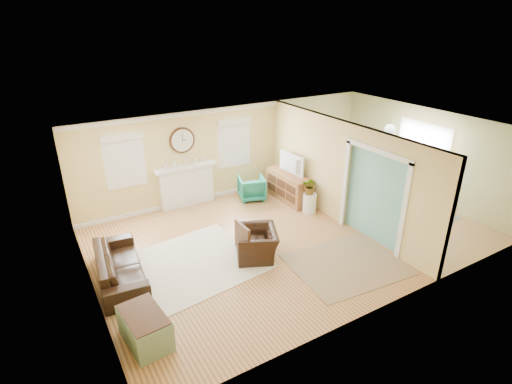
# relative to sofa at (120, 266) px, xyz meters

# --- Properties ---
(floor) EXTENTS (9.00, 9.00, 0.00)m
(floor) POSITION_rel_sofa_xyz_m (3.96, -0.28, -0.31)
(floor) COLOR brown
(floor) RESTS_ON ground
(wall_back) EXTENTS (9.00, 0.02, 2.60)m
(wall_back) POSITION_rel_sofa_xyz_m (3.96, 2.72, 0.99)
(wall_back) COLOR #DFC66A
(wall_back) RESTS_ON ground
(wall_front) EXTENTS (9.00, 0.02, 2.60)m
(wall_front) POSITION_rel_sofa_xyz_m (3.96, -3.28, 0.99)
(wall_front) COLOR #DFC66A
(wall_front) RESTS_ON ground
(wall_left) EXTENTS (0.02, 6.00, 2.60)m
(wall_left) POSITION_rel_sofa_xyz_m (-0.54, -0.28, 0.99)
(wall_left) COLOR #DFC66A
(wall_left) RESTS_ON ground
(wall_right) EXTENTS (0.02, 6.00, 2.60)m
(wall_right) POSITION_rel_sofa_xyz_m (8.46, -0.28, 0.99)
(wall_right) COLOR #DFC66A
(wall_right) RESTS_ON ground
(ceiling) EXTENTS (9.00, 6.00, 0.02)m
(ceiling) POSITION_rel_sofa_xyz_m (3.96, -0.28, 2.29)
(ceiling) COLOR white
(ceiling) RESTS_ON wall_back
(partition) EXTENTS (0.17, 6.00, 2.60)m
(partition) POSITION_rel_sofa_xyz_m (5.47, -0.00, 1.05)
(partition) COLOR #DFC66A
(partition) RESTS_ON ground
(fireplace) EXTENTS (1.70, 0.30, 1.17)m
(fireplace) POSITION_rel_sofa_xyz_m (2.46, 2.60, 0.29)
(fireplace) COLOR white
(fireplace) RESTS_ON ground
(wall_clock) EXTENTS (0.70, 0.07, 0.70)m
(wall_clock) POSITION_rel_sofa_xyz_m (2.46, 2.68, 1.54)
(wall_clock) COLOR #4A2C16
(wall_clock) RESTS_ON wall_back
(window_left) EXTENTS (1.05, 0.13, 1.42)m
(window_left) POSITION_rel_sofa_xyz_m (0.91, 2.67, 1.35)
(window_left) COLOR white
(window_left) RESTS_ON wall_back
(window_right) EXTENTS (1.05, 0.13, 1.42)m
(window_right) POSITION_rel_sofa_xyz_m (4.01, 2.67, 1.35)
(window_right) COLOR white
(window_right) RESTS_ON wall_back
(french_doors) EXTENTS (0.06, 1.70, 2.20)m
(french_doors) POSITION_rel_sofa_xyz_m (8.42, -0.28, 0.79)
(french_doors) COLOR white
(french_doors) RESTS_ON ground
(pendant) EXTENTS (0.30, 0.30, 0.55)m
(pendant) POSITION_rel_sofa_xyz_m (6.96, -0.28, 1.89)
(pendant) COLOR gold
(pendant) RESTS_ON ceiling
(rug_cream) EXTENTS (3.05, 2.73, 0.01)m
(rug_cream) POSITION_rel_sofa_xyz_m (1.42, -0.24, -0.30)
(rug_cream) COLOR silver
(rug_cream) RESTS_ON floor
(rug_jute) EXTENTS (2.45, 2.07, 0.01)m
(rug_jute) POSITION_rel_sofa_xyz_m (4.26, -1.93, -0.30)
(rug_jute) COLOR #9B7D5E
(rug_jute) RESTS_ON floor
(rug_grey) EXTENTS (2.42, 3.03, 0.01)m
(rug_grey) POSITION_rel_sofa_xyz_m (7.12, -0.36, -0.31)
(rug_grey) COLOR slate
(rug_grey) RESTS_ON floor
(sofa) EXTENTS (1.04, 2.20, 0.62)m
(sofa) POSITION_rel_sofa_xyz_m (0.00, 0.00, 0.00)
(sofa) COLOR black
(sofa) RESTS_ON floor
(eames_chair) EXTENTS (1.20, 1.26, 0.64)m
(eames_chair) POSITION_rel_sofa_xyz_m (2.78, -0.66, 0.01)
(eames_chair) COLOR black
(eames_chair) RESTS_ON floor
(green_chair) EXTENTS (0.90, 0.91, 0.66)m
(green_chair) POSITION_rel_sofa_xyz_m (4.21, 2.03, 0.02)
(green_chair) COLOR #1C6B5B
(green_chair) RESTS_ON floor
(trunk) EXTENTS (0.68, 1.02, 0.56)m
(trunk) POSITION_rel_sofa_xyz_m (-0.06, -1.93, -0.03)
(trunk) COLOR gray
(trunk) RESTS_ON floor
(credenza) EXTENTS (0.54, 1.58, 0.80)m
(credenza) POSITION_rel_sofa_xyz_m (5.09, 1.44, 0.09)
(credenza) COLOR #8E5F3C
(credenza) RESTS_ON floor
(tv) EXTENTS (0.21, 1.00, 0.57)m
(tv) POSITION_rel_sofa_xyz_m (5.08, 1.44, 0.77)
(tv) COLOR black
(tv) RESTS_ON credenza
(garden_stool) EXTENTS (0.37, 0.37, 0.54)m
(garden_stool) POSITION_rel_sofa_xyz_m (5.10, 0.47, -0.04)
(garden_stool) COLOR white
(garden_stool) RESTS_ON floor
(potted_plant) EXTENTS (0.54, 0.55, 0.47)m
(potted_plant) POSITION_rel_sofa_xyz_m (5.10, 0.47, 0.46)
(potted_plant) COLOR #337F33
(potted_plant) RESTS_ON garden_stool
(dining_table) EXTENTS (0.96, 1.68, 0.58)m
(dining_table) POSITION_rel_sofa_xyz_m (7.12, -0.36, -0.02)
(dining_table) COLOR #4A2C16
(dining_table) RESTS_ON floor
(dining_chair_n) EXTENTS (0.55, 0.55, 0.99)m
(dining_chair_n) POSITION_rel_sofa_xyz_m (7.02, 0.64, 0.27)
(dining_chair_n) COLOR slate
(dining_chair_n) RESTS_ON floor
(dining_chair_s) EXTENTS (0.46, 0.46, 0.89)m
(dining_chair_s) POSITION_rel_sofa_xyz_m (7.04, -1.41, 0.21)
(dining_chair_s) COLOR slate
(dining_chair_s) RESTS_ON floor
(dining_chair_w) EXTENTS (0.51, 0.51, 1.02)m
(dining_chair_w) POSITION_rel_sofa_xyz_m (6.45, -0.27, 0.29)
(dining_chair_w) COLOR white
(dining_chair_w) RESTS_ON floor
(dining_chair_e) EXTENTS (0.54, 0.54, 0.99)m
(dining_chair_e) POSITION_rel_sofa_xyz_m (7.85, -0.37, 0.27)
(dining_chair_e) COLOR slate
(dining_chair_e) RESTS_ON floor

